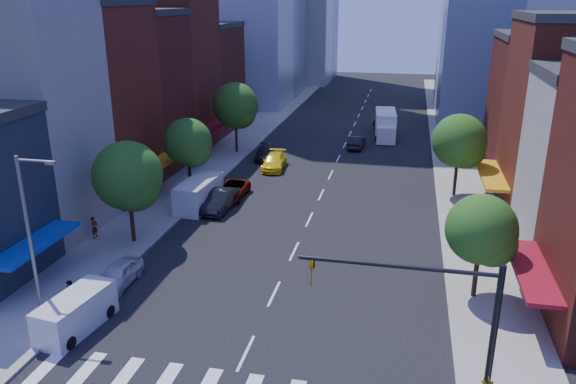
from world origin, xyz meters
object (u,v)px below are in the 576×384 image
parked_car_second (220,200)px  traffic_car_far (379,123)px  cargo_van_near (74,314)px  parked_car_third (232,190)px  parked_car_rear (265,153)px  pedestrian_near (94,227)px  cargo_van_far (198,194)px  pedestrian_far (70,293)px  taxi (274,162)px  box_truck (385,126)px  traffic_car_oncoming (357,142)px  parked_car_front (118,275)px

parked_car_second → traffic_car_far: bearing=74.3°
traffic_car_far → cargo_van_near: bearing=68.5°
parked_car_third → parked_car_rear: bearing=90.9°
pedestrian_near → cargo_van_far: bearing=-26.6°
parked_car_rear → pedestrian_far: (-3.06, -32.17, 0.25)m
parked_car_third → taxi: size_ratio=0.95×
parked_car_second → parked_car_third: (0.04, 3.04, -0.14)m
cargo_van_far → parked_car_third: bearing=58.8°
parked_car_second → parked_car_rear: 15.70m
parked_car_rear → box_truck: 17.53m
cargo_van_near → pedestrian_near: bearing=123.2°
parked_car_rear → taxi: size_ratio=0.88×
traffic_car_oncoming → pedestrian_near: bearing=64.8°
pedestrian_far → cargo_van_near: bearing=22.1°
traffic_car_oncoming → pedestrian_near: pedestrian_near is taller
traffic_car_far → parked_car_third: bearing=62.7°
cargo_van_near → box_truck: size_ratio=0.59×
pedestrian_far → parked_car_second: bearing=153.7°
parked_car_front → cargo_van_near: size_ratio=0.87×
parked_car_rear → taxi: bearing=-68.7°
traffic_car_far → box_truck: (1.02, -5.81, 0.89)m
parked_car_third → cargo_van_near: size_ratio=1.01×
pedestrian_far → cargo_van_far: bearing=160.5°
pedestrian_far → taxi: bearing=155.4°
parked_car_rear → pedestrian_near: pedestrian_near is taller
pedestrian_near → traffic_car_far: bearing=-17.0°
traffic_car_far → pedestrian_far: bearing=66.3°
cargo_van_far → box_truck: size_ratio=0.69×
parked_car_second → pedestrian_far: (-3.31, -16.48, 0.09)m
parked_car_third → cargo_van_near: bearing=-95.3°
parked_car_front → traffic_car_far: size_ratio=1.12×
traffic_car_oncoming → parked_car_third: bearing=67.9°
traffic_car_far → parked_car_front: bearing=66.9°
parked_car_third → box_truck: (11.96, 25.17, 0.85)m
cargo_van_near → taxi: 31.01m
pedestrian_near → pedestrian_far: pedestrian_near is taller
parked_car_rear → pedestrian_far: bearing=-102.9°
parked_car_third → parked_car_rear: 12.66m
cargo_van_near → taxi: cargo_van_near is taller
cargo_van_near → parked_car_front: bearing=99.7°
parked_car_third → taxi: bearing=80.1°
parked_car_rear → parked_car_front: bearing=-100.8°
cargo_van_far → pedestrian_far: 16.64m
traffic_car_far → pedestrian_near: (-17.94, -41.64, 0.30)m
taxi → pedestrian_far: pedestrian_far is taller
parked_car_second → cargo_van_far: bearing=179.0°
traffic_car_oncoming → parked_car_front: bearing=75.9°
parked_car_front → cargo_van_near: 4.97m
cargo_van_far → traffic_car_far: cargo_van_far is taller
cargo_van_far → pedestrian_near: cargo_van_far is taller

